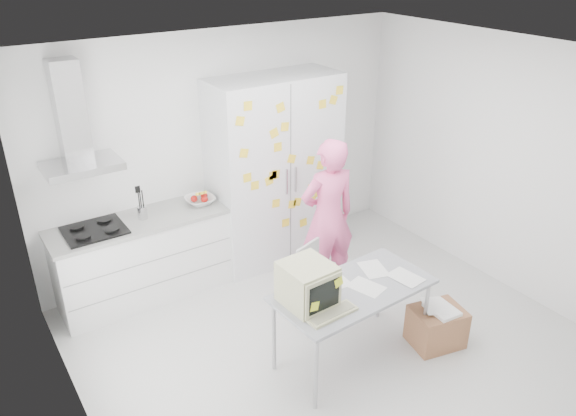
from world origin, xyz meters
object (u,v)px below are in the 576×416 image
chair (315,278)px  cardboard_box (437,326)px  desk (326,288)px  person (328,217)px

chair → cardboard_box: (0.73, -0.98, -0.27)m
desk → chair: 0.86m
person → cardboard_box: bearing=109.7°
desk → chair: (0.38, 0.66, -0.40)m
chair → cardboard_box: bearing=-71.0°
person → desk: size_ratio=1.19×
person → chair: 0.71m
desk → cardboard_box: desk is taller
chair → cardboard_box: size_ratio=1.51×
person → cardboard_box: person is taller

